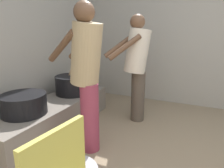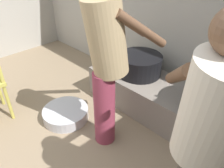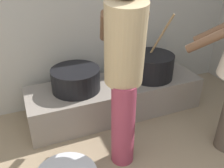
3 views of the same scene
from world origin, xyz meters
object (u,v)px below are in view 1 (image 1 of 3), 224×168
(cooking_pot_secondary, at_px, (24,104))
(cook_in_cream_shirt, at_px, (137,63))
(cooking_pot_main, at_px, (72,85))
(cook_in_tan_shirt, at_px, (86,70))

(cooking_pot_secondary, xyz_separation_m, cook_in_cream_shirt, (1.16, -0.96, 0.37))
(cooking_pot_main, xyz_separation_m, cook_in_tan_shirt, (-0.67, -0.68, 0.39))
(cooking_pot_secondary, distance_m, cook_in_tan_shirt, 0.86)
(cooking_pot_secondary, height_order, cook_in_tan_shirt, cook_in_tan_shirt)
(cook_in_tan_shirt, bearing_deg, cooking_pot_main, 45.53)
(cooking_pot_secondary, xyz_separation_m, cook_in_tan_shirt, (0.21, -0.72, 0.42))
(cook_in_cream_shirt, relative_size, cook_in_tan_shirt, 0.96)
(cooking_pot_main, relative_size, cook_in_tan_shirt, 0.46)
(cooking_pot_main, xyz_separation_m, cooking_pot_secondary, (-0.88, 0.04, -0.02))
(cooking_pot_main, xyz_separation_m, cook_in_cream_shirt, (0.29, -0.92, 0.35))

